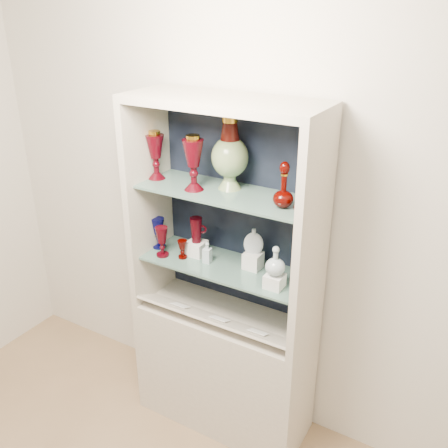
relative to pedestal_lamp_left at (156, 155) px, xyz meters
The scene contains 30 objects.
wall_back 0.52m from the pedestal_lamp_left, 26.19° to the left, with size 3.50×0.02×2.80m, color silver.
cabinet_base 1.30m from the pedestal_lamp_left, ahead, with size 1.00×0.40×0.75m, color #BDB4A1.
cabinet_back_panel 0.54m from the pedestal_lamp_left, 22.85° to the left, with size 0.98×0.02×1.15m, color black.
cabinet_side_left 0.28m from the pedestal_lamp_left, 169.20° to the right, with size 0.04×0.40×1.15m, color #BDB4A1.
cabinet_side_right 0.95m from the pedestal_lamp_left, ahead, with size 0.04×0.40×1.15m, color #BDB4A1.
cabinet_top_cap 0.53m from the pedestal_lamp_left, ahead, with size 1.00×0.40×0.04m, color #BDB4A1.
shelf_lower 0.70m from the pedestal_lamp_left, ahead, with size 0.92×0.34×0.01m, color slate.
shelf_upper 0.45m from the pedestal_lamp_left, ahead, with size 0.92×0.34×0.01m, color slate.
label_ledge 0.93m from the pedestal_lamp_left, 15.73° to the right, with size 0.92×0.18×0.01m, color #BDB4A1.
label_card_0 0.94m from the pedestal_lamp_left, 14.51° to the right, with size 0.10×0.07×0.00m, color white.
label_card_1 0.84m from the pedestal_lamp_left, 29.90° to the right, with size 0.10×0.07×0.00m, color white.
label_card_2 1.07m from the pedestal_lamp_left, ahead, with size 0.10×0.07×0.00m, color white.
pedestal_lamp_left is the anchor object (origin of this frame).
pedestal_lamp_right 0.27m from the pedestal_lamp_left, ahead, with size 0.11×0.11×0.28m, color #44030C, non-canonical shape.
enamel_urn 0.43m from the pedestal_lamp_left, ahead, with size 0.19×0.19×0.39m, color #073F1E, non-canonical shape.
ruby_decanter_a 0.76m from the pedestal_lamp_left, ahead, with size 0.10×0.10×0.25m, color #3F0300, non-canonical shape.
ruby_decanter_b 0.87m from the pedestal_lamp_left, ahead, with size 0.09×0.09×0.22m, color #3F0300, non-canonical shape.
lidded_bowl 0.87m from the pedestal_lamp_left, ahead, with size 0.08×0.08×0.09m, color #3F0300, non-canonical shape.
cobalt_goblet 0.46m from the pedestal_lamp_left, behind, with size 0.08×0.08×0.18m, color #090942, non-canonical shape.
ruby_goblet_tall 0.47m from the pedestal_lamp_left, 47.48° to the right, with size 0.07×0.07×0.17m, color #44030C, non-canonical shape.
ruby_goblet_small 0.53m from the pedestal_lamp_left, 12.11° to the right, with size 0.05×0.05×0.11m, color #3F0300, non-canonical shape.
riser_ruby_pitcher 0.56m from the pedestal_lamp_left, ahead, with size 0.10×0.10×0.08m, color silver.
ruby_pitcher 0.46m from the pedestal_lamp_left, ahead, with size 0.11×0.07×0.14m, color #44030C, non-canonical shape.
clear_square_bottle 0.59m from the pedestal_lamp_left, ahead, with size 0.04×0.04×0.12m, color #A3B6BD, non-canonical shape.
riser_flat_flask 0.76m from the pedestal_lamp_left, ahead, with size 0.09×0.09×0.09m, color silver.
flat_flask 0.69m from the pedestal_lamp_left, ahead, with size 0.10×0.04×0.14m, color silver, non-canonical shape.
riser_clear_round_decanter 0.91m from the pedestal_lamp_left, ahead, with size 0.09×0.09×0.07m, color silver.
clear_round_decanter 0.85m from the pedestal_lamp_left, ahead, with size 0.10×0.10×0.15m, color #A3B6BD, non-canonical shape.
riser_cameo_medallion 1.00m from the pedestal_lamp_left, ahead, with size 0.08×0.08×0.10m, color silver.
cameo_medallion 0.95m from the pedestal_lamp_left, ahead, with size 0.11×0.04×0.13m, color black, non-canonical shape.
Camera 1 is at (1.18, -0.48, 2.36)m, focal length 40.00 mm.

